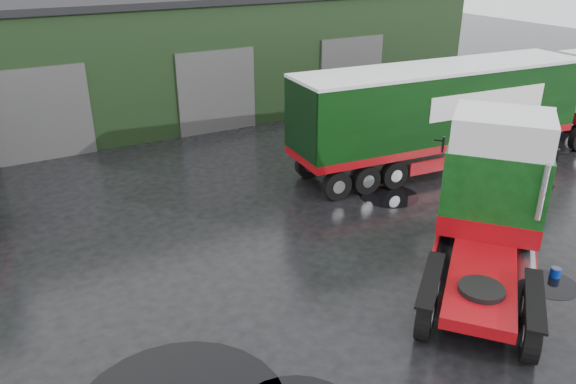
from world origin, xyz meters
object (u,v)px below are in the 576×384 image
object	(u,v)px
warehouse	(174,49)
tree_back_b	(231,12)
hero_tractor	(491,216)
lorry_right	(439,118)
wash_bucket	(555,273)

from	to	relation	value
warehouse	tree_back_b	size ratio (longest dim) A/B	4.32
tree_back_b	hero_tractor	bearing A→B (deg)	-102.65
hero_tractor	tree_back_b	xyz separation A→B (m)	(7.30, 32.54, 1.49)
tree_back_b	warehouse	bearing A→B (deg)	-128.66
lorry_right	tree_back_b	distance (m)	25.13
hero_tractor	wash_bucket	world-z (taller)	hero_tractor
wash_bucket	lorry_right	bearing A→B (deg)	70.12
hero_tractor	warehouse	bearing A→B (deg)	141.49
lorry_right	warehouse	bearing A→B (deg)	-153.54
hero_tractor	wash_bucket	xyz separation A→B (m)	(2.36, -0.61, -2.12)
wash_bucket	tree_back_b	world-z (taller)	tree_back_b
hero_tractor	tree_back_b	distance (m)	33.38
lorry_right	hero_tractor	bearing A→B (deg)	-30.47
wash_bucket	hero_tractor	bearing A→B (deg)	165.40
warehouse	hero_tractor	distance (m)	22.57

